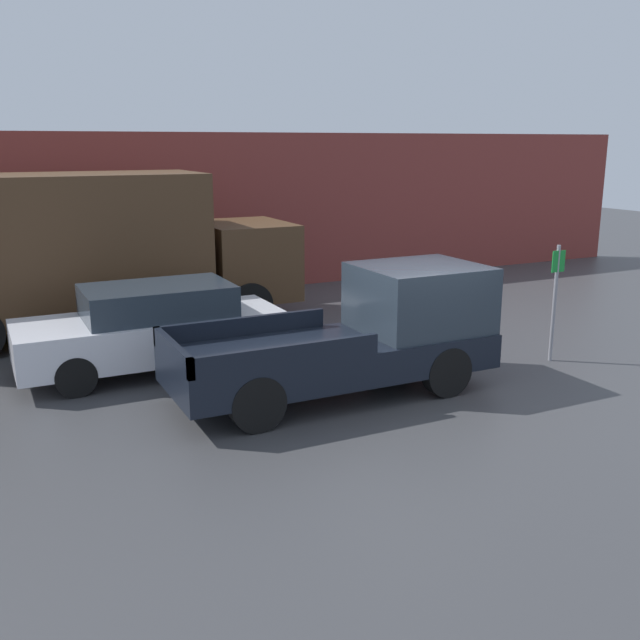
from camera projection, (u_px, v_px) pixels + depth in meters
name	position (u px, v px, depth m)	size (l,w,h in m)	color
ground_plane	(416.00, 390.00, 11.98)	(60.00, 60.00, 0.00)	#3D3D3F
building_wall	(230.00, 213.00, 19.51)	(28.00, 0.15, 4.32)	brown
pickup_truck	(364.00, 334.00, 11.79)	(5.35, 1.98, 2.04)	black
car	(153.00, 327.00, 12.87)	(4.71, 1.87, 1.57)	silver
delivery_truck	(73.00, 250.00, 15.06)	(8.85, 2.58, 3.42)	#4C331E
parking_sign	(555.00, 296.00, 13.31)	(0.30, 0.07, 2.22)	gray
newspaper_box	(2.00, 292.00, 17.08)	(0.45, 0.40, 1.13)	gold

